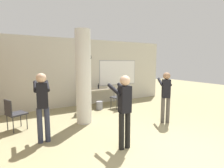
% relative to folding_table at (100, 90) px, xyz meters
% --- Properties ---
extents(ground_plane, '(24.00, 24.00, 0.00)m').
position_rel_folding_table_xyz_m(ground_plane, '(-0.45, -4.56, -0.68)').
color(ground_plane, tan).
extents(wall_back, '(8.00, 0.15, 2.80)m').
position_rel_folding_table_xyz_m(wall_back, '(-0.42, 0.50, 0.72)').
color(wall_back, beige).
rests_on(wall_back, ground_plane).
extents(support_pillar, '(0.46, 0.46, 2.80)m').
position_rel_folding_table_xyz_m(support_pillar, '(-1.35, -1.66, 0.72)').
color(support_pillar, silver).
rests_on(support_pillar, ground_plane).
extents(folding_table, '(1.75, 0.60, 0.73)m').
position_rel_folding_table_xyz_m(folding_table, '(0.00, 0.00, 0.00)').
color(folding_table, beige).
rests_on(folding_table, ground_plane).
extents(bottle_on_table, '(0.06, 0.06, 0.23)m').
position_rel_folding_table_xyz_m(bottle_on_table, '(-0.07, 0.03, 0.14)').
color(bottle_on_table, black).
rests_on(bottle_on_table, folding_table).
extents(waste_bin, '(0.26, 0.26, 0.32)m').
position_rel_folding_table_xyz_m(waste_bin, '(-0.30, -0.54, -0.52)').
color(waste_bin, gray).
rests_on(waste_bin, ground_plane).
extents(chair_table_left, '(0.58, 0.58, 0.87)m').
position_rel_folding_table_xyz_m(chair_table_left, '(-1.03, -0.76, -0.17)').
color(chair_table_left, '#2D2D33').
rests_on(chair_table_left, ground_plane).
extents(chair_by_left_wall, '(0.58, 0.58, 0.87)m').
position_rel_folding_table_xyz_m(chair_by_left_wall, '(-3.22, -1.33, -0.17)').
color(chair_by_left_wall, '#2D2D33').
rests_on(chair_by_left_wall, ground_plane).
extents(chair_table_right, '(0.51, 0.51, 0.87)m').
position_rel_folding_table_xyz_m(chair_table_right, '(0.41, -0.82, -0.17)').
color(chair_table_right, '#2D2D33').
rests_on(chair_table_right, ground_plane).
extents(person_playing_front, '(0.34, 0.63, 1.58)m').
position_rel_folding_table_xyz_m(person_playing_front, '(-1.17, -3.60, 0.25)').
color(person_playing_front, black).
rests_on(person_playing_front, ground_plane).
extents(person_playing_side, '(0.54, 0.64, 1.55)m').
position_rel_folding_table_xyz_m(person_playing_side, '(0.82, -2.87, 0.23)').
color(person_playing_side, '#514C47').
rests_on(person_playing_side, ground_plane).
extents(person_watching_back, '(0.39, 0.61, 1.61)m').
position_rel_folding_table_xyz_m(person_watching_back, '(-2.63, -2.43, 0.27)').
color(person_watching_back, '#2D3347').
rests_on(person_watching_back, ground_plane).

